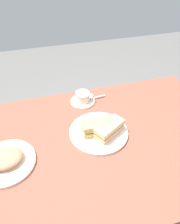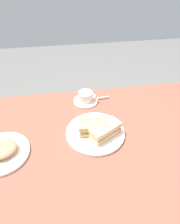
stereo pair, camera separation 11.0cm
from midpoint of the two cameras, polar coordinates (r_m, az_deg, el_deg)
The scene contains 10 objects.
ground_plane at distance 1.66m, azimuth 1.58°, elevation -25.47°, with size 6.00×6.00×0.00m, color #5D5C59.
dining_table at distance 1.07m, azimuth 2.25°, elevation -10.43°, with size 1.25×0.85×0.77m.
sandwich_plate at distance 1.02m, azimuth -0.69°, elevation -5.65°, with size 0.29×0.29×0.01m, color silver.
sandwich_front at distance 1.00m, azimuth -1.05°, elevation -4.12°, with size 0.15×0.08×0.06m.
sandwich_back at distance 0.99m, azimuth 2.33°, elevation -4.77°, with size 0.16×0.13×0.06m.
coffee_saucer at distance 1.21m, azimuth -4.61°, elevation 2.81°, with size 0.14×0.14×0.01m, color silver.
coffee_cup at distance 1.19m, azimuth -4.62°, elevation 4.11°, with size 0.11×0.08×0.05m.
spoon at distance 1.23m, azimuth -1.24°, elevation 3.91°, with size 0.10×0.02×0.01m.
side_plate at distance 1.00m, azimuth -24.92°, elevation -12.54°, with size 0.25×0.25×0.01m, color beige.
side_food_pile at distance 0.98m, azimuth -25.39°, elevation -11.49°, with size 0.15×0.12×0.04m, color #AC7B5A.
Camera 1 is at (-0.28, -0.62, 1.52)m, focal length 33.41 mm.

